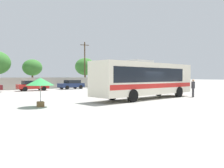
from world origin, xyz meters
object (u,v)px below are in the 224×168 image
at_px(attendant_by_bus_door, 193,87).
at_px(utility_pole_far, 85,64).
at_px(vendor_umbrella_near_gate_green, 40,82).
at_px(parked_car_rightmost_grey, 101,84).
at_px(roadside_tree_midright, 32,68).
at_px(coach_bus_cream_red, 145,78).
at_px(roadside_tree_right, 85,67).
at_px(parked_car_third_dark_blue, 72,84).
at_px(parked_car_second_red, 32,85).

relative_size(attendant_by_bus_door, utility_pole_far, 0.20).
relative_size(vendor_umbrella_near_gate_green, parked_car_rightmost_grey, 0.44).
bearing_deg(vendor_umbrella_near_gate_green, roadside_tree_midright, 72.12).
xyz_separation_m(vendor_umbrella_near_gate_green, parked_car_rightmost_grey, (18.21, 18.63, -0.85)).
xyz_separation_m(coach_bus_cream_red, utility_pole_far, (8.42, 24.62, 2.78)).
relative_size(attendant_by_bus_door, vendor_umbrella_near_gate_green, 0.91).
xyz_separation_m(attendant_by_bus_door, roadside_tree_midright, (-6.58, 28.12, 2.69)).
height_order(roadside_tree_midright, roadside_tree_right, roadside_tree_right).
bearing_deg(parked_car_rightmost_grey, coach_bus_cream_red, -113.83).
bearing_deg(parked_car_third_dark_blue, roadside_tree_midright, 120.91).
bearing_deg(parked_car_second_red, coach_bus_cream_red, -77.89).
distance_m(vendor_umbrella_near_gate_green, roadside_tree_right, 34.42).
height_order(parked_car_third_dark_blue, utility_pole_far, utility_pole_far).
height_order(parked_car_second_red, parked_car_rightmost_grey, parked_car_rightmost_grey).
bearing_deg(coach_bus_cream_red, vendor_umbrella_near_gate_green, 178.05).
distance_m(attendant_by_bus_door, utility_pole_far, 26.76).
bearing_deg(parked_car_third_dark_blue, utility_pole_far, 41.97).
relative_size(parked_car_second_red, roadside_tree_midright, 0.85).
xyz_separation_m(parked_car_third_dark_blue, parked_car_rightmost_grey, (5.64, -0.55, 0.02)).
height_order(parked_car_third_dark_blue, parked_car_rightmost_grey, parked_car_rightmost_grey).
distance_m(coach_bus_cream_red, attendant_by_bus_door, 5.50).
height_order(parked_car_rightmost_grey, roadside_tree_right, roadside_tree_right).
xyz_separation_m(vendor_umbrella_near_gate_green, parked_car_third_dark_blue, (12.57, 19.18, -0.87)).
bearing_deg(utility_pole_far, roadside_tree_midright, 169.51).
xyz_separation_m(coach_bus_cream_red, parked_car_rightmost_grey, (8.38, 18.97, -1.08)).
bearing_deg(roadside_tree_midright, parked_car_rightmost_grey, -37.37).
height_order(coach_bus_cream_red, attendant_by_bus_door, coach_bus_cream_red).
relative_size(vendor_umbrella_near_gate_green, roadside_tree_right, 0.32).
distance_m(vendor_umbrella_near_gate_green, utility_pole_far, 30.53).
height_order(parked_car_rightmost_grey, utility_pole_far, utility_pole_far).
height_order(coach_bus_cream_red, roadside_tree_right, roadside_tree_right).
height_order(vendor_umbrella_near_gate_green, parked_car_second_red, vendor_umbrella_near_gate_green).
relative_size(vendor_umbrella_near_gate_green, utility_pole_far, 0.22).
bearing_deg(coach_bus_cream_red, roadside_tree_midright, 93.05).
bearing_deg(coach_bus_cream_red, parked_car_second_red, 102.11).
xyz_separation_m(attendant_by_bus_door, vendor_umbrella_near_gate_green, (-15.00, 2.01, 0.65)).
bearing_deg(coach_bus_cream_red, utility_pole_far, 71.12).
relative_size(parked_car_third_dark_blue, roadside_tree_midright, 0.84).
bearing_deg(utility_pole_far, coach_bus_cream_red, -108.88).
bearing_deg(parked_car_second_red, parked_car_third_dark_blue, 5.73).
distance_m(coach_bus_cream_red, roadside_tree_midright, 26.54).
bearing_deg(utility_pole_far, vendor_umbrella_near_gate_green, -126.93).
distance_m(parked_car_rightmost_grey, roadside_tree_midright, 12.65).
bearing_deg(parked_car_second_red, roadside_tree_right, 32.06).
bearing_deg(roadside_tree_right, parked_car_rightmost_grey, -103.47).
bearing_deg(roadside_tree_right, parked_car_third_dark_blue, -132.70).
bearing_deg(roadside_tree_right, attendant_by_bus_door, -100.26).
bearing_deg(coach_bus_cream_red, parked_car_rightmost_grey, 66.17).
bearing_deg(roadside_tree_midright, utility_pole_far, -10.49).
relative_size(utility_pole_far, roadside_tree_midright, 1.73).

